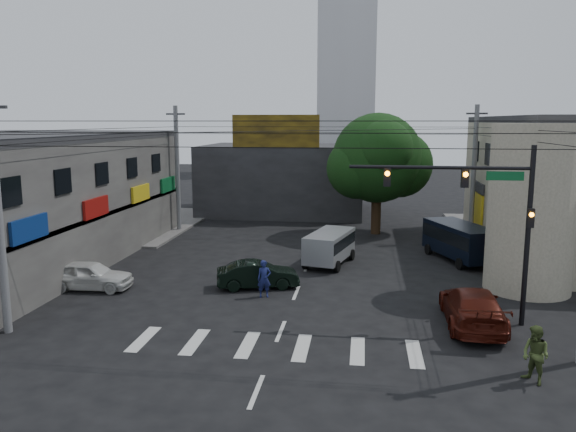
% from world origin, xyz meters
% --- Properties ---
extents(ground, '(160.00, 160.00, 0.00)m').
position_xyz_m(ground, '(0.00, 0.00, 0.00)').
color(ground, black).
rests_on(ground, ground).
extents(sidewalk_far_left, '(16.00, 16.00, 0.15)m').
position_xyz_m(sidewalk_far_left, '(-18.00, 18.00, 0.07)').
color(sidewalk_far_left, '#514F4C').
rests_on(sidewalk_far_left, ground).
extents(sidewalk_far_right, '(16.00, 16.00, 0.15)m').
position_xyz_m(sidewalk_far_right, '(18.00, 18.00, 0.07)').
color(sidewalk_far_right, '#514F4C').
rests_on(sidewalk_far_right, ground).
extents(corner_column, '(4.00, 4.00, 8.00)m').
position_xyz_m(corner_column, '(11.00, 4.00, 4.00)').
color(corner_column, gray).
rests_on(corner_column, ground).
extents(building_far, '(14.00, 10.00, 6.00)m').
position_xyz_m(building_far, '(-4.00, 26.00, 3.00)').
color(building_far, '#232326').
rests_on(building_far, ground).
extents(billboard, '(7.00, 0.30, 2.60)m').
position_xyz_m(billboard, '(-4.00, 21.10, 7.30)').
color(billboard, olive).
rests_on(billboard, building_far).
extents(tower_distant, '(9.00, 9.00, 44.00)m').
position_xyz_m(tower_distant, '(0.00, 70.00, 22.00)').
color(tower_distant, silver).
rests_on(tower_distant, ground).
extents(street_tree, '(6.40, 6.40, 8.70)m').
position_xyz_m(street_tree, '(4.00, 17.00, 5.47)').
color(street_tree, black).
rests_on(street_tree, ground).
extents(traffic_gantry, '(7.10, 0.35, 7.20)m').
position_xyz_m(traffic_gantry, '(7.82, -1.00, 4.83)').
color(traffic_gantry, black).
rests_on(traffic_gantry, ground).
extents(utility_pole_far_left, '(0.32, 0.32, 9.20)m').
position_xyz_m(utility_pole_far_left, '(-10.50, 16.00, 4.60)').
color(utility_pole_far_left, '#59595B').
rests_on(utility_pole_far_left, ground).
extents(utility_pole_far_right, '(0.32, 0.32, 9.20)m').
position_xyz_m(utility_pole_far_right, '(10.50, 16.00, 4.60)').
color(utility_pole_far_right, '#59595B').
rests_on(utility_pole_far_right, ground).
extents(dark_sedan, '(3.43, 4.71, 1.32)m').
position_xyz_m(dark_sedan, '(-1.98, 2.61, 0.66)').
color(dark_sedan, black).
rests_on(dark_sedan, ground).
extents(white_compact, '(1.92, 4.22, 1.40)m').
position_xyz_m(white_compact, '(-10.04, 1.24, 0.70)').
color(white_compact, silver).
rests_on(white_compact, ground).
extents(maroon_sedan, '(2.33, 5.39, 1.54)m').
position_xyz_m(maroon_sedan, '(7.50, -1.32, 0.77)').
color(maroon_sedan, '#3E1008').
rests_on(maroon_sedan, ground).
extents(silver_minivan, '(5.19, 3.87, 1.87)m').
position_xyz_m(silver_minivan, '(1.22, 7.64, 0.93)').
color(silver_minivan, '#93949A').
rests_on(silver_minivan, ground).
extents(navy_van, '(6.77, 5.70, 2.16)m').
position_xyz_m(navy_van, '(8.73, 9.55, 1.08)').
color(navy_van, black).
rests_on(navy_van, ground).
extents(traffic_officer, '(0.86, 0.75, 1.75)m').
position_xyz_m(traffic_officer, '(-1.40, 1.19, 0.87)').
color(traffic_officer, '#161C4D').
rests_on(traffic_officer, ground).
extents(pedestrian_olive, '(1.56, 1.55, 1.86)m').
position_xyz_m(pedestrian_olive, '(8.50, -6.27, 0.93)').
color(pedestrian_olive, '#3C4C23').
rests_on(pedestrian_olive, ground).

